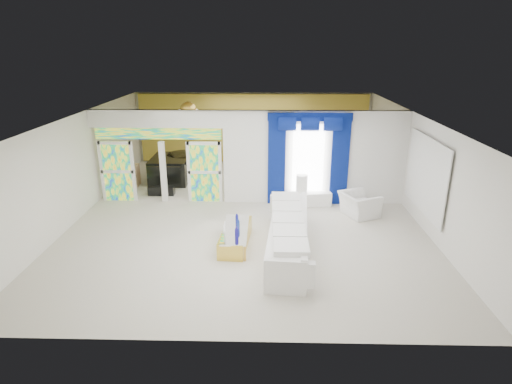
{
  "coord_description": "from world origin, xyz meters",
  "views": [
    {
      "loc": [
        0.58,
        -12.12,
        4.93
      ],
      "look_at": [
        0.3,
        -1.2,
        1.1
      ],
      "focal_mm": 29.72,
      "sensor_mm": 36.0,
      "label": 1
    }
  ],
  "objects_px": {
    "white_sofa": "(289,236)",
    "grand_piano": "(171,169)",
    "console_table": "(311,199)",
    "coffee_table": "(236,237)",
    "armchair": "(359,204)"
  },
  "relations": [
    {
      "from": "white_sofa",
      "to": "coffee_table",
      "type": "height_order",
      "value": "white_sofa"
    },
    {
      "from": "console_table",
      "to": "grand_piano",
      "type": "bearing_deg",
      "value": 153.9
    },
    {
      "from": "coffee_table",
      "to": "armchair",
      "type": "height_order",
      "value": "armchair"
    },
    {
      "from": "console_table",
      "to": "armchair",
      "type": "distance_m",
      "value": 1.61
    },
    {
      "from": "console_table",
      "to": "grand_piano",
      "type": "height_order",
      "value": "grand_piano"
    },
    {
      "from": "white_sofa",
      "to": "grand_piano",
      "type": "height_order",
      "value": "grand_piano"
    },
    {
      "from": "white_sofa",
      "to": "grand_piano",
      "type": "relative_size",
      "value": 2.3
    },
    {
      "from": "armchair",
      "to": "console_table",
      "type": "bearing_deg",
      "value": 35.77
    },
    {
      "from": "white_sofa",
      "to": "grand_piano",
      "type": "xyz_separation_m",
      "value": [
        -4.18,
        5.67,
        0.06
      ]
    },
    {
      "from": "white_sofa",
      "to": "coffee_table",
      "type": "bearing_deg",
      "value": 172.11
    },
    {
      "from": "white_sofa",
      "to": "console_table",
      "type": "bearing_deg",
      "value": 79.49
    },
    {
      "from": "console_table",
      "to": "armchair",
      "type": "height_order",
      "value": "armchair"
    },
    {
      "from": "coffee_table",
      "to": "grand_piano",
      "type": "relative_size",
      "value": 1.05
    },
    {
      "from": "coffee_table",
      "to": "console_table",
      "type": "height_order",
      "value": "console_table"
    },
    {
      "from": "console_table",
      "to": "grand_piano",
      "type": "xyz_separation_m",
      "value": [
        -5.04,
        2.47,
        0.24
      ]
    }
  ]
}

